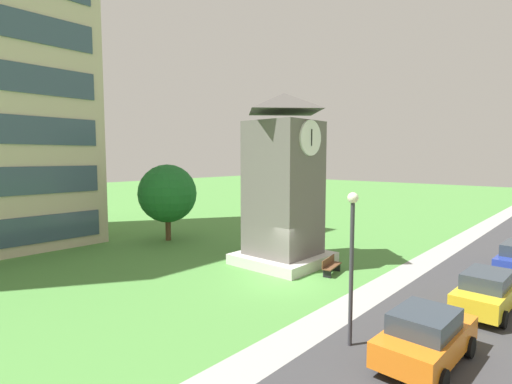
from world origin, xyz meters
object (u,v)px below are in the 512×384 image
(street_lamp, at_px, (352,250))
(parked_car_yellow, at_px, (488,291))
(park_bench, at_px, (331,266))
(tree_near_tower, at_px, (167,194))
(clock_tower, at_px, (284,189))
(parked_car_orange, at_px, (426,336))

(street_lamp, bearing_deg, parked_car_yellow, -23.74)
(street_lamp, xyz_separation_m, parked_car_yellow, (6.36, -2.80, -2.40))
(park_bench, xyz_separation_m, tree_near_tower, (-0.67, 13.72, 3.10))
(park_bench, distance_m, tree_near_tower, 14.09)
(tree_near_tower, relative_size, parked_car_yellow, 1.24)
(park_bench, bearing_deg, clock_tower, 89.50)
(parked_car_yellow, bearing_deg, park_bench, 88.36)
(clock_tower, distance_m, parked_car_orange, 12.38)
(clock_tower, xyz_separation_m, parked_car_yellow, (-0.24, -10.70, -3.58))
(clock_tower, height_order, parked_car_orange, clock_tower)
(parked_car_orange, bearing_deg, street_lamp, 102.73)
(parked_car_orange, bearing_deg, parked_car_yellow, -5.13)
(clock_tower, height_order, street_lamp, clock_tower)
(street_lamp, relative_size, tree_near_tower, 0.90)
(park_bench, distance_m, parked_car_yellow, 7.45)
(clock_tower, distance_m, street_lamp, 10.36)
(park_bench, height_order, parked_car_orange, parked_car_orange)
(clock_tower, xyz_separation_m, parked_car_orange, (-6.08, -10.17, -3.58))
(tree_near_tower, bearing_deg, street_lamp, -107.81)
(park_bench, bearing_deg, tree_near_tower, 92.80)
(park_bench, relative_size, street_lamp, 0.36)
(street_lamp, height_order, tree_near_tower, tree_near_tower)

